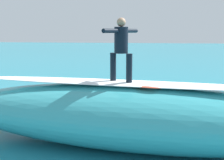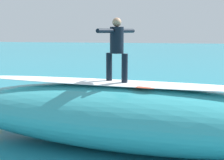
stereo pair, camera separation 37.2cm
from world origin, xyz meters
The scene contains 8 objects.
ground_plane centered at (0.00, 0.00, 0.00)m, with size 120.00×120.00×0.00m, color teal.
wave_crest centered at (0.55, 2.94, 0.80)m, with size 9.75×2.45×1.60m, color teal.
wave_foam_lip centered at (0.55, 2.94, 1.64)m, with size 8.28×0.86×0.08m, color white.
surfboard_riding centered at (0.80, 2.92, 1.64)m, with size 2.20×0.52×0.08m, color #E0563D.
surfer_riding centered at (0.80, 2.92, 2.58)m, with size 0.72×1.36×1.55m.
surfboard_paddling centered at (2.03, -2.28, 0.03)m, with size 2.45×0.49×0.06m, color #EAE5C6.
surfer_paddling centered at (2.16, -2.23, 0.20)m, with size 1.75×0.90×0.33m.
foam_patch_mid centered at (-2.49, -2.61, 0.05)m, with size 0.91×0.64×0.11m, color white.
Camera 1 is at (0.01, 9.66, 2.91)m, focal length 44.79 mm.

